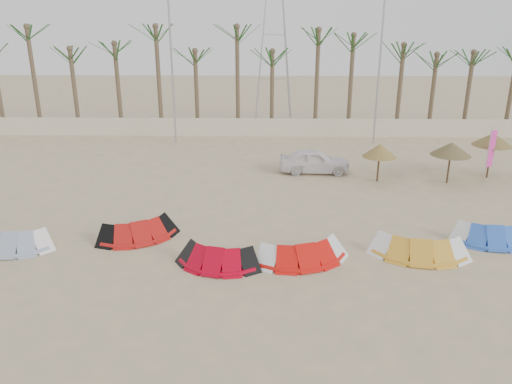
{
  "coord_description": "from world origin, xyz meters",
  "views": [
    {
      "loc": [
        0.43,
        -14.5,
        8.68
      ],
      "look_at": [
        0.0,
        6.0,
        1.3
      ],
      "focal_mm": 35.0,
      "sensor_mm": 36.0,
      "label": 1
    }
  ],
  "objects_px": {
    "parasol_left": "(380,150)",
    "parasol_mid": "(451,149)",
    "kite_blue": "(490,231)",
    "kite_red_left": "(140,227)",
    "kite_red_right": "(302,248)",
    "kite_red_mid": "(218,253)",
    "kite_orange": "(417,243)",
    "car": "(315,161)",
    "parasol_right": "(493,139)",
    "kite_grey": "(16,238)"
  },
  "relations": [
    {
      "from": "kite_orange",
      "to": "kite_red_left",
      "type": "bearing_deg",
      "value": 173.07
    },
    {
      "from": "kite_blue",
      "to": "parasol_left",
      "type": "relative_size",
      "value": 1.55
    },
    {
      "from": "kite_red_mid",
      "to": "kite_blue",
      "type": "height_order",
      "value": "same"
    },
    {
      "from": "kite_red_left",
      "to": "parasol_mid",
      "type": "xyz_separation_m",
      "value": [
        14.97,
        7.2,
        1.47
      ]
    },
    {
      "from": "kite_orange",
      "to": "parasol_mid",
      "type": "relative_size",
      "value": 1.66
    },
    {
      "from": "kite_blue",
      "to": "parasol_left",
      "type": "xyz_separation_m",
      "value": [
        -2.93,
        7.5,
        1.32
      ]
    },
    {
      "from": "parasol_mid",
      "to": "parasol_right",
      "type": "bearing_deg",
      "value": 21.08
    },
    {
      "from": "kite_red_right",
      "to": "parasol_mid",
      "type": "bearing_deg",
      "value": 46.86
    },
    {
      "from": "kite_red_mid",
      "to": "kite_blue",
      "type": "xyz_separation_m",
      "value": [
        10.75,
        2.17,
        0.0
      ]
    },
    {
      "from": "kite_red_mid",
      "to": "parasol_left",
      "type": "relative_size",
      "value": 1.58
    },
    {
      "from": "kite_grey",
      "to": "kite_red_left",
      "type": "distance_m",
      "value": 4.72
    },
    {
      "from": "kite_red_right",
      "to": "car",
      "type": "bearing_deg",
      "value": 82.46
    },
    {
      "from": "kite_grey",
      "to": "kite_orange",
      "type": "xyz_separation_m",
      "value": [
        15.5,
        -0.15,
        0.0
      ]
    },
    {
      "from": "kite_blue",
      "to": "parasol_right",
      "type": "xyz_separation_m",
      "value": [
        3.36,
        8.31,
        1.76
      ]
    },
    {
      "from": "kite_red_right",
      "to": "parasol_right",
      "type": "height_order",
      "value": "parasol_right"
    },
    {
      "from": "parasol_mid",
      "to": "car",
      "type": "distance_m",
      "value": 7.34
    },
    {
      "from": "kite_red_left",
      "to": "car",
      "type": "bearing_deg",
      "value": 48.32
    },
    {
      "from": "kite_orange",
      "to": "parasol_left",
      "type": "bearing_deg",
      "value": 87.96
    },
    {
      "from": "kite_red_right",
      "to": "car",
      "type": "height_order",
      "value": "car"
    },
    {
      "from": "kite_grey",
      "to": "kite_red_right",
      "type": "xyz_separation_m",
      "value": [
        11.08,
        -0.65,
        0.0
      ]
    },
    {
      "from": "parasol_mid",
      "to": "parasol_right",
      "type": "distance_m",
      "value": 2.75
    },
    {
      "from": "kite_grey",
      "to": "parasol_left",
      "type": "xyz_separation_m",
      "value": [
        15.81,
        8.56,
        1.32
      ]
    },
    {
      "from": "kite_red_right",
      "to": "parasol_right",
      "type": "bearing_deg",
      "value": 42.28
    },
    {
      "from": "kite_blue",
      "to": "kite_orange",
      "type": "bearing_deg",
      "value": -159.5
    },
    {
      "from": "kite_grey",
      "to": "parasol_mid",
      "type": "distance_m",
      "value": 21.31
    },
    {
      "from": "kite_red_left",
      "to": "kite_blue",
      "type": "height_order",
      "value": "same"
    },
    {
      "from": "kite_grey",
      "to": "parasol_left",
      "type": "bearing_deg",
      "value": 28.43
    },
    {
      "from": "kite_orange",
      "to": "parasol_right",
      "type": "distance_m",
      "value": 11.71
    },
    {
      "from": "kite_blue",
      "to": "parasol_left",
      "type": "bearing_deg",
      "value": 111.3
    },
    {
      "from": "parasol_left",
      "to": "parasol_mid",
      "type": "relative_size",
      "value": 0.93
    },
    {
      "from": "kite_grey",
      "to": "kite_red_mid",
      "type": "relative_size",
      "value": 0.91
    },
    {
      "from": "kite_orange",
      "to": "car",
      "type": "height_order",
      "value": "car"
    },
    {
      "from": "kite_red_mid",
      "to": "parasol_mid",
      "type": "relative_size",
      "value": 1.48
    },
    {
      "from": "kite_red_mid",
      "to": "kite_blue",
      "type": "relative_size",
      "value": 1.02
    },
    {
      "from": "kite_grey",
      "to": "car",
      "type": "distance_m",
      "value": 16.06
    },
    {
      "from": "kite_red_right",
      "to": "parasol_mid",
      "type": "xyz_separation_m",
      "value": [
        8.46,
        9.03,
        1.47
      ]
    },
    {
      "from": "kite_red_left",
      "to": "car",
      "type": "distance_m",
      "value": 11.93
    },
    {
      "from": "kite_red_mid",
      "to": "kite_red_right",
      "type": "height_order",
      "value": "same"
    },
    {
      "from": "car",
      "to": "parasol_left",
      "type": "bearing_deg",
      "value": -113.95
    },
    {
      "from": "kite_orange",
      "to": "kite_blue",
      "type": "xyz_separation_m",
      "value": [
        3.24,
        1.21,
        -0.0
      ]
    },
    {
      "from": "car",
      "to": "parasol_right",
      "type": "bearing_deg",
      "value": -93.53
    },
    {
      "from": "kite_red_right",
      "to": "kite_orange",
      "type": "xyz_separation_m",
      "value": [
        4.42,
        0.5,
        0.0
      ]
    },
    {
      "from": "parasol_left",
      "to": "kite_red_mid",
      "type": "bearing_deg",
      "value": -128.99
    },
    {
      "from": "parasol_mid",
      "to": "kite_red_right",
      "type": "bearing_deg",
      "value": -133.14
    },
    {
      "from": "parasol_left",
      "to": "car",
      "type": "height_order",
      "value": "parasol_left"
    },
    {
      "from": "parasol_right",
      "to": "kite_blue",
      "type": "bearing_deg",
      "value": -112.01
    },
    {
      "from": "parasol_left",
      "to": "parasol_mid",
      "type": "bearing_deg",
      "value": -2.79
    },
    {
      "from": "kite_red_left",
      "to": "kite_orange",
      "type": "bearing_deg",
      "value": -6.93
    },
    {
      "from": "kite_red_left",
      "to": "kite_red_right",
      "type": "distance_m",
      "value": 6.76
    },
    {
      "from": "kite_red_mid",
      "to": "parasol_mid",
      "type": "height_order",
      "value": "parasol_mid"
    }
  ]
}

